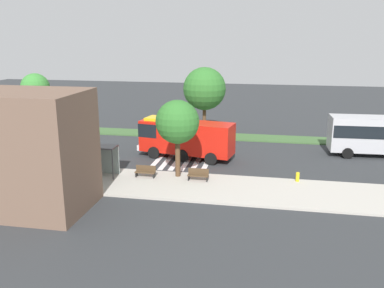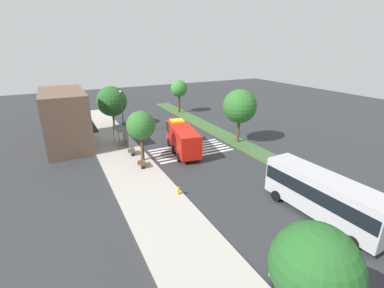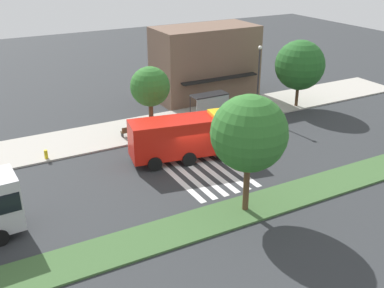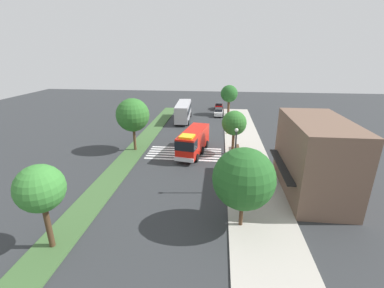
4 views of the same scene
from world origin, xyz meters
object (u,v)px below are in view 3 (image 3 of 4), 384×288
Objects in this scene: bench_west_of_shelter at (130,131)px; sidewalk_tree_east at (300,65)px; street_lamp at (258,76)px; fire_truck at (189,135)px; median_tree_far_west at (249,134)px; bench_near_shelter at (173,123)px; sidewalk_tree_west at (150,87)px; bus_stop_shelter at (211,102)px; fire_hydrant at (46,154)px.

bench_west_of_shelter is 18.49m from sidewalk_tree_east.
sidewalk_tree_east is at bearing 4.27° from street_lamp.
bench_west_of_shelter is at bearing 122.00° from fire_truck.
bench_west_of_shelter is 0.21× the size of median_tree_far_west.
bench_west_of_shelter is at bearing 180.00° from bench_near_shelter.
sidewalk_tree_west is 14.18m from median_tree_far_west.
sidewalk_tree_west is at bearing 180.00° from sidewalk_tree_east.
bus_stop_shelter is 4.20m from bench_near_shelter.
bench_near_shelter and bench_west_of_shelter have the same top height.
street_lamp is (8.51, -1.07, 3.53)m from bench_near_shelter.
fire_truck is 2.59× the size of bus_stop_shelter.
fire_truck is at bearing -153.10° from street_lamp.
sidewalk_tree_east reaches higher than bench_west_of_shelter.
median_tree_far_west is at bearing -138.83° from sidewalk_tree_east.
bench_near_shelter is 4.66m from sidewalk_tree_west.
bench_west_of_shelter is 2.29× the size of fire_hydrant.
fire_truck reaches higher than bus_stop_shelter.
median_tree_far_west reaches higher than sidewalk_tree_east.
bench_west_of_shelter is (-4.22, 0.00, 0.00)m from bench_near_shelter.
bench_near_shelter is at bearing 15.31° from sidewalk_tree_west.
fire_hydrant is at bearing 124.56° from median_tree_far_west.
sidewalk_tree_west is at bearing -21.06° from bench_west_of_shelter.
street_lamp is at bearing -175.73° from sidewalk_tree_east.
street_lamp is at bearing 37.30° from fire_truck.
sidewalk_tree_east is at bearing -4.11° from bus_stop_shelter.
fire_truck is at bearing -105.46° from bench_near_shelter.
sidewalk_tree_east is (18.08, -0.67, 3.81)m from bench_west_of_shelter.
median_tree_far_west reaches higher than street_lamp.
sidewalk_tree_east is (16.33, 0.00, -0.09)m from sidewalk_tree_west.
fire_truck is at bearing 86.10° from median_tree_far_west.
fire_hydrant is (-25.59, -0.50, -3.92)m from sidewalk_tree_east.
bench_west_of_shelter is 15.68m from median_tree_far_west.
fire_hydrant is at bearing -178.88° from sidewalk_tree_east.
fire_hydrant is at bearing -174.28° from bench_near_shelter.
fire_truck reaches higher than bench_west_of_shelter.
fire_truck is 5.68× the size of bench_west_of_shelter.
bench_near_shelter is 1.00× the size of bench_west_of_shelter.
bench_west_of_shelter is at bearing 177.86° from sidewalk_tree_east.
fire_hydrant is (-20.23, -0.10, -3.63)m from street_lamp.
median_tree_far_west is (-16.18, -14.15, 0.91)m from sidewalk_tree_east.
bench_near_shelter is 15.73m from median_tree_far_west.
bench_near_shelter is 0.23× the size of street_lamp.
bench_near_shelter is 0.26× the size of sidewalk_tree_west.
street_lamp is 0.91× the size of median_tree_far_west.
sidewalk_tree_east is 25.89m from fire_hydrant.
bench_west_of_shelter is 13.25m from street_lamp.
bus_stop_shelter is 5.00× the size of fire_hydrant.
sidewalk_tree_west is 0.90× the size of sidewalk_tree_east.
sidewalk_tree_west is 16.33m from sidewalk_tree_east.
median_tree_far_west reaches higher than bus_stop_shelter.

